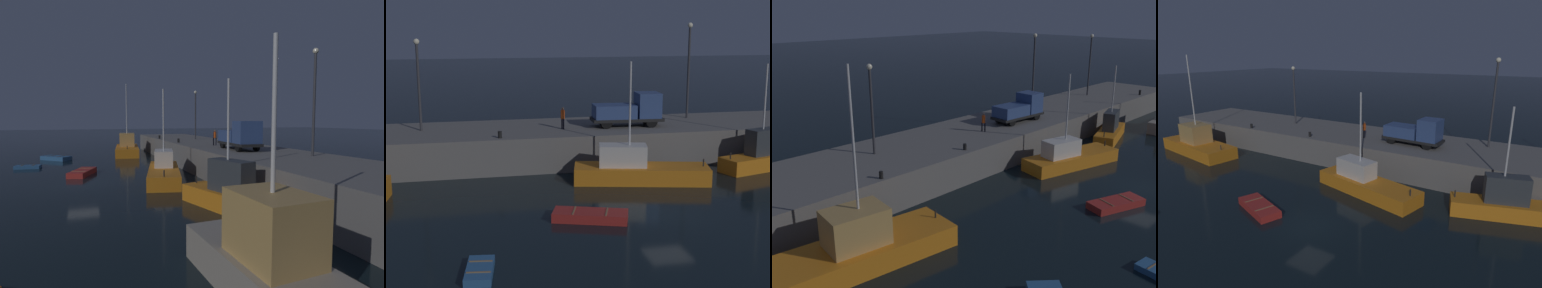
% 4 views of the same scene
% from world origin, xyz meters
% --- Properties ---
extents(ground_plane, '(320.00, 320.00, 0.00)m').
position_xyz_m(ground_plane, '(0.00, 0.00, 0.00)').
color(ground_plane, black).
extents(pier_quay, '(61.22, 8.72, 2.65)m').
position_xyz_m(pier_quay, '(0.00, 14.62, 1.33)').
color(pier_quay, slate).
rests_on(pier_quay, ground).
extents(fishing_trawler_red, '(9.51, 4.78, 8.20)m').
position_xyz_m(fishing_trawler_red, '(0.41, 6.90, 0.86)').
color(fishing_trawler_red, orange).
rests_on(fishing_trawler_red, ground).
extents(fishing_boat_white, '(10.82, 4.63, 10.94)m').
position_xyz_m(fishing_boat_white, '(-21.22, 6.53, 1.08)').
color(fishing_boat_white, orange).
rests_on(fishing_boat_white, ground).
extents(fishing_boat_grey, '(7.44, 3.93, 7.82)m').
position_xyz_m(fishing_boat_grey, '(10.75, 8.30, 1.03)').
color(fishing_boat_grey, orange).
rests_on(fishing_boat_grey, ground).
extents(dinghy_orange_near, '(4.38, 2.84, 0.56)m').
position_xyz_m(dinghy_orange_near, '(-4.61, -0.05, 0.26)').
color(dinghy_orange_near, '#B22823').
rests_on(dinghy_orange_near, ground).
extents(lamp_post_west, '(0.44, 0.44, 6.92)m').
position_xyz_m(lamp_post_west, '(-14.13, 15.33, 6.76)').
color(lamp_post_west, '#38383D').
rests_on(lamp_post_west, pier_quay).
extents(lamp_post_east, '(0.44, 0.44, 8.11)m').
position_xyz_m(lamp_post_east, '(8.14, 16.64, 7.38)').
color(lamp_post_east, '#38383D').
rests_on(lamp_post_east, pier_quay).
extents(lamp_post_central, '(0.44, 0.44, 7.62)m').
position_xyz_m(lamp_post_central, '(18.82, 15.75, 7.12)').
color(lamp_post_central, '#38383D').
rests_on(lamp_post_central, pier_quay).
extents(utility_truck, '(5.77, 2.44, 2.66)m').
position_xyz_m(utility_truck, '(2.04, 13.72, 3.92)').
color(utility_truck, black).
rests_on(utility_truck, pier_quay).
extents(dockworker, '(0.35, 0.45, 1.69)m').
position_xyz_m(dockworker, '(-3.44, 13.62, 3.61)').
color(dockworker, black).
rests_on(dockworker, pier_quay).
extents(bollard_west, '(0.28, 0.28, 0.63)m').
position_xyz_m(bollard_west, '(23.61, 10.96, 2.97)').
color(bollard_west, black).
rests_on(bollard_west, pier_quay).
extents(bollard_central, '(0.28, 0.28, 0.50)m').
position_xyz_m(bollard_central, '(-8.52, 11.04, 2.90)').
color(bollard_central, black).
rests_on(bollard_central, pier_quay).
extents(bollard_east, '(0.28, 0.28, 0.50)m').
position_xyz_m(bollard_east, '(-16.84, 10.68, 2.90)').
color(bollard_east, black).
rests_on(bollard_east, pier_quay).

